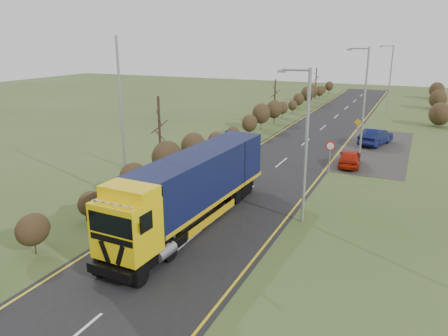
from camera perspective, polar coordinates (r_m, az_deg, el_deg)
The scene contains 14 objects.
ground at distance 25.56m, azimuth -0.51°, elevation -6.08°, with size 160.00×160.00×0.00m, color #3B4A1F.
road at distance 34.36m, azimuth 6.51°, elevation -0.14°, with size 8.00×120.00×0.02m, color black.
layby at distance 42.67m, azimuth 19.09°, elevation 2.37°, with size 6.00×18.00×0.02m, color #2D2A28.
lane_markings at distance 34.07m, azimuth 6.35°, elevation -0.24°, with size 7.52×116.00×0.01m.
hedgerow at distance 34.33m, azimuth -4.07°, elevation 2.70°, with size 2.24×102.04×6.05m.
lorry at distance 23.54m, azimuth -4.21°, elevation -2.30°, with size 2.90×14.30×3.96m.
car_red_hatchback at distance 36.24m, azimuth 16.10°, elevation 1.30°, with size 1.62×4.03×1.37m, color #A81A08.
car_blue_sedan at distance 44.25m, azimuth 19.23°, elevation 3.87°, with size 1.67×4.79×1.58m, color #0A1039.
streetlight_near at distance 23.63m, azimuth 10.48°, elevation 3.54°, with size 1.80×0.18×8.43m.
streetlight_mid at distance 40.15m, azimuth 17.75°, elevation 8.97°, with size 1.95×0.18×9.15m.
streetlight_far at distance 62.42m, azimuth 20.80°, elevation 11.09°, with size 1.92×0.18×9.00m.
left_pole at distance 27.13m, azimuth -13.19°, elevation 5.88°, with size 0.16×0.16×10.01m, color gray.
speed_sign at distance 33.18m, azimuth 13.69°, elevation 2.16°, with size 0.71×0.10×2.59m.
warning_board at distance 47.21m, azimuth 17.04°, elevation 5.29°, with size 0.73×0.11×1.90m.
Camera 1 is at (9.93, -21.37, 9.88)m, focal length 35.00 mm.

